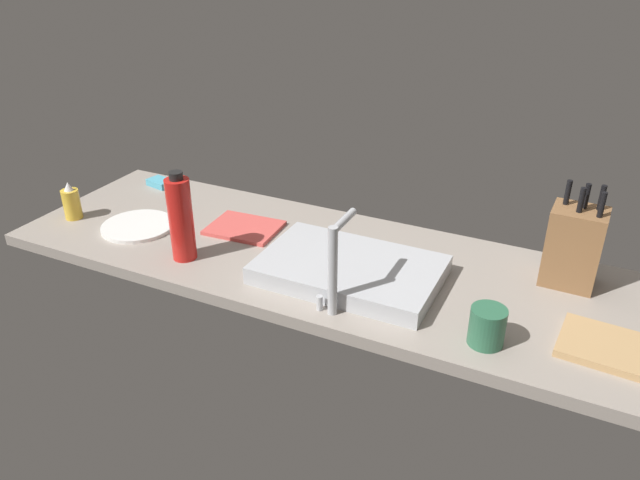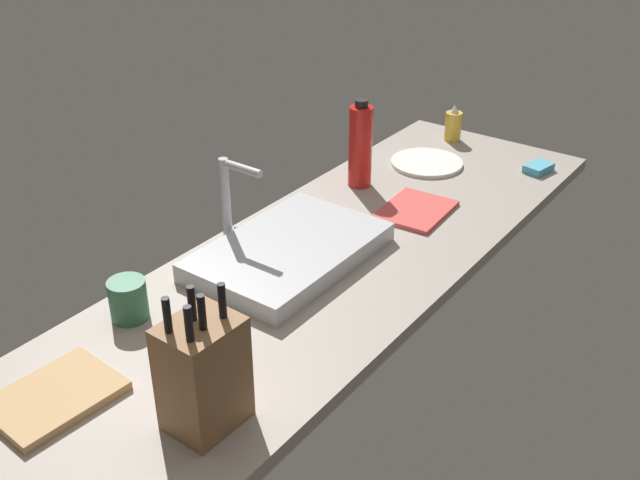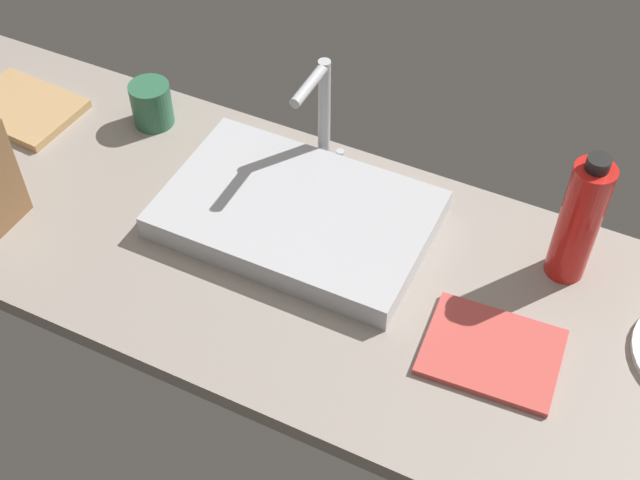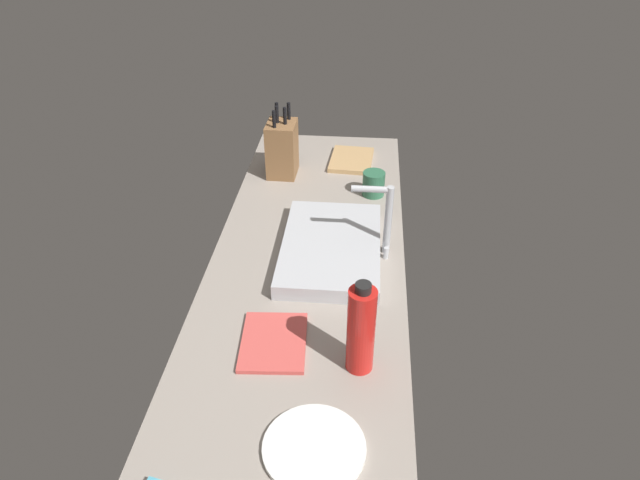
# 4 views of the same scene
# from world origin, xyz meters

# --- Properties ---
(countertop_slab) EXTENTS (1.99, 0.62, 0.04)m
(countertop_slab) POSITION_xyz_m (0.00, 0.00, 0.02)
(countertop_slab) COLOR gray
(countertop_slab) RESTS_ON ground
(sink_basin) EXTENTS (0.49, 0.31, 0.05)m
(sink_basin) POSITION_xyz_m (-0.08, 0.07, 0.06)
(sink_basin) COLOR #B7BABF
(sink_basin) RESTS_ON countertop_slab
(faucet) EXTENTS (0.06, 0.13, 0.24)m
(faucet) POSITION_xyz_m (-0.10, 0.23, 0.18)
(faucet) COLOR #B7BABF
(faucet) RESTS_ON countertop_slab
(knife_block) EXTENTS (0.14, 0.12, 0.28)m
(knife_block) POSITION_xyz_m (-0.62, -0.16, 0.15)
(knife_block) COLOR brown
(knife_block) RESTS_ON countertop_slab
(cutting_board) EXTENTS (0.24, 0.19, 0.02)m
(cutting_board) POSITION_xyz_m (-0.74, 0.11, 0.04)
(cutting_board) COLOR tan
(cutting_board) RESTS_ON countertop_slab
(water_bottle) EXTENTS (0.07, 0.07, 0.27)m
(water_bottle) POSITION_xyz_m (0.40, 0.18, 0.16)
(water_bottle) COLOR red
(water_bottle) RESTS_ON countertop_slab
(dinner_plate) EXTENTS (0.23, 0.23, 0.01)m
(dinner_plate) POSITION_xyz_m (0.65, 0.09, 0.04)
(dinner_plate) COLOR white
(dinner_plate) RESTS_ON countertop_slab
(dish_towel) EXTENTS (0.23, 0.18, 0.01)m
(dish_towel) POSITION_xyz_m (0.34, -0.05, 0.04)
(dish_towel) COLOR #CC4C47
(dish_towel) RESTS_ON countertop_slab
(coffee_mug) EXTENTS (0.08, 0.08, 0.09)m
(coffee_mug) POSITION_xyz_m (-0.48, 0.20, 0.08)
(coffee_mug) COLOR #2D6647
(coffee_mug) RESTS_ON countertop_slab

